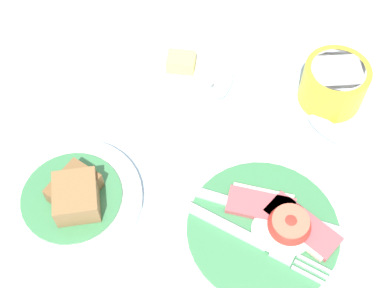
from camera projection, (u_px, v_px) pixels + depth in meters
name	position (u px, v px, depth m)	size (l,w,h in m)	color
ground_plane	(189.00, 215.00, 0.67)	(3.00, 3.00, 0.00)	#A3BCD1
breakfast_plate	(266.00, 230.00, 0.65)	(0.26, 0.26, 0.04)	silver
bread_plate	(73.00, 198.00, 0.66)	(0.18, 0.18, 0.05)	silver
sugar_cup	(334.00, 83.00, 0.74)	(0.09, 0.09, 0.06)	yellow
butter_dish	(181.00, 68.00, 0.78)	(0.11, 0.11, 0.03)	silver
teaspoon_by_saucer	(220.00, 94.00, 0.76)	(0.04, 0.19, 0.01)	silver
teaspoon_near_cup	(346.00, 142.00, 0.72)	(0.18, 0.10, 0.01)	silver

